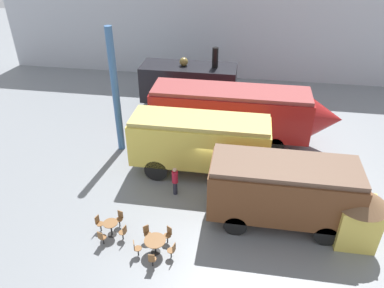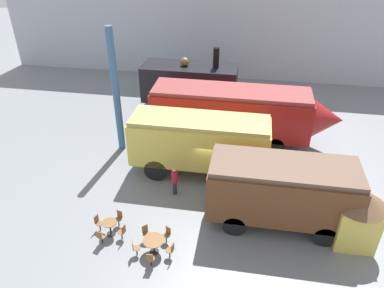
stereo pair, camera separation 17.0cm
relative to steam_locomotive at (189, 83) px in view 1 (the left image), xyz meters
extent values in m
plane|color=gray|center=(3.27, -8.84, -2.17)|extent=(80.00, 80.00, 0.00)
cube|color=#B2B7C1|center=(3.27, 7.07, 2.33)|extent=(44.00, 0.15, 9.00)
cube|color=black|center=(-0.01, 0.00, 0.00)|extent=(7.19, 2.62, 2.72)
cylinder|color=black|center=(1.97, 0.00, 2.11)|extent=(0.45, 0.45, 1.49)
sphere|color=brown|center=(-0.37, 0.00, 1.66)|extent=(0.64, 0.64, 0.64)
cylinder|color=black|center=(2.15, -1.25, -1.55)|extent=(1.25, 0.12, 1.25)
cylinder|color=black|center=(2.15, 1.25, -1.55)|extent=(1.25, 0.12, 1.25)
cylinder|color=black|center=(-2.17, -1.25, -1.55)|extent=(1.25, 0.12, 1.25)
cylinder|color=black|center=(-2.17, 1.25, -1.55)|extent=(1.25, 0.12, 1.25)
cube|color=maroon|center=(3.45, -4.23, -0.09)|extent=(10.34, 2.82, 2.72)
cone|color=maroon|center=(9.62, -4.23, -0.09)|extent=(2.00, 2.58, 2.58)
cube|color=brown|center=(3.45, -4.23, 1.39)|extent=(10.13, 2.60, 0.24)
cylinder|color=black|center=(6.55, -5.58, -1.61)|extent=(1.11, 0.12, 1.11)
cylinder|color=black|center=(6.55, -2.87, -1.61)|extent=(1.11, 0.12, 1.11)
cylinder|color=black|center=(0.34, -5.58, -1.61)|extent=(1.11, 0.12, 1.11)
cylinder|color=black|center=(0.34, -2.87, -1.61)|extent=(1.11, 0.12, 1.11)
cube|color=#E0C64C|center=(2.03, -8.38, -0.03)|extent=(7.86, 2.56, 2.51)
cube|color=tan|center=(2.03, -8.38, 1.34)|extent=(7.71, 2.35, 0.24)
cylinder|color=black|center=(4.39, -9.59, -1.49)|extent=(1.36, 0.12, 1.36)
cylinder|color=black|center=(4.39, -7.16, -1.49)|extent=(1.36, 0.12, 1.36)
cylinder|color=black|center=(-0.33, -9.59, -1.49)|extent=(1.36, 0.12, 1.36)
cylinder|color=black|center=(-0.33, -7.16, -1.49)|extent=(1.36, 0.12, 1.36)
cube|color=brown|center=(6.55, -11.86, -0.19)|extent=(7.01, 2.83, 2.50)
cube|color=brown|center=(6.55, -11.86, 1.18)|extent=(6.87, 2.61, 0.24)
cylinder|color=black|center=(8.65, -13.22, -1.61)|extent=(1.12, 0.12, 1.12)
cylinder|color=black|center=(8.65, -10.50, -1.61)|extent=(1.12, 0.12, 1.12)
cylinder|color=black|center=(4.45, -13.22, -1.61)|extent=(1.12, 0.12, 1.12)
cylinder|color=black|center=(4.45, -10.50, -1.61)|extent=(1.12, 0.12, 1.12)
cylinder|color=black|center=(0.92, -14.89, -2.16)|extent=(0.44, 0.44, 0.02)
cylinder|color=black|center=(0.92, -14.89, -1.79)|extent=(0.08, 0.08, 0.71)
cylinder|color=brown|center=(0.92, -14.89, -1.42)|extent=(0.99, 0.99, 0.03)
cylinder|color=black|center=(-1.43, -14.16, -2.16)|extent=(0.44, 0.44, 0.02)
cylinder|color=black|center=(-1.43, -14.16, -1.79)|extent=(0.08, 0.08, 0.73)
cylinder|color=brown|center=(-1.43, -14.16, -1.41)|extent=(0.70, 0.70, 0.03)
cylinder|color=black|center=(0.19, -15.19, -1.96)|extent=(0.06, 0.06, 0.42)
cylinder|color=brown|center=(0.19, -15.19, -1.74)|extent=(0.36, 0.36, 0.03)
cube|color=brown|center=(0.05, -15.25, -1.51)|extent=(0.15, 0.28, 0.42)
cylinder|color=black|center=(0.99, -15.68, -1.96)|extent=(0.06, 0.06, 0.42)
cylinder|color=brown|center=(0.99, -15.68, -1.74)|extent=(0.36, 0.36, 0.03)
cube|color=brown|center=(1.00, -15.83, -1.51)|extent=(0.29, 0.06, 0.42)
cylinder|color=black|center=(1.70, -15.07, -1.96)|extent=(0.06, 0.06, 0.42)
cylinder|color=brown|center=(1.70, -15.07, -1.74)|extent=(0.36, 0.36, 0.03)
cube|color=brown|center=(1.84, -15.11, -1.51)|extent=(0.11, 0.29, 0.42)
cylinder|color=black|center=(1.34, -14.21, -1.96)|extent=(0.06, 0.06, 0.42)
cylinder|color=brown|center=(1.34, -14.21, -1.74)|extent=(0.36, 0.36, 0.03)
cube|color=brown|center=(1.42, -14.08, -1.51)|extent=(0.27, 0.18, 0.42)
cylinder|color=black|center=(0.41, -14.28, -1.96)|extent=(0.06, 0.06, 0.42)
cylinder|color=brown|center=(0.41, -14.28, -1.74)|extent=(0.36, 0.36, 0.03)
cube|color=brown|center=(0.31, -14.17, -1.51)|extent=(0.24, 0.22, 0.42)
cylinder|color=black|center=(-1.24, -13.53, -1.96)|extent=(0.06, 0.06, 0.42)
cylinder|color=brown|center=(-1.24, -13.53, -1.74)|extent=(0.36, 0.36, 0.03)
cube|color=brown|center=(-1.20, -13.39, -1.51)|extent=(0.29, 0.12, 0.42)
cylinder|color=black|center=(-2.05, -13.97, -1.96)|extent=(0.06, 0.06, 0.42)
cylinder|color=brown|center=(-2.05, -13.97, -1.74)|extent=(0.36, 0.36, 0.03)
cube|color=brown|center=(-2.20, -13.92, -1.51)|extent=(0.12, 0.29, 0.42)
cylinder|color=black|center=(-1.62, -14.78, -1.96)|extent=(0.06, 0.06, 0.42)
cylinder|color=brown|center=(-1.62, -14.78, -1.74)|extent=(0.36, 0.36, 0.03)
cube|color=brown|center=(-1.66, -14.93, -1.51)|extent=(0.29, 0.12, 0.42)
cylinder|color=black|center=(-0.81, -14.34, -1.96)|extent=(0.06, 0.06, 0.42)
cylinder|color=brown|center=(-0.81, -14.34, -1.74)|extent=(0.36, 0.36, 0.03)
cube|color=brown|center=(-0.66, -14.39, -1.51)|extent=(0.12, 0.29, 0.42)
cylinder|color=#262633|center=(1.00, -10.61, -1.77)|extent=(0.24, 0.24, 0.80)
cylinder|color=#B2192D|center=(1.00, -10.61, -1.02)|extent=(0.34, 0.34, 0.71)
sphere|color=tan|center=(1.00, -10.61, -0.54)|extent=(0.23, 0.23, 0.23)
cube|color=#DBC151|center=(9.95, -12.65, -1.07)|extent=(1.80, 1.80, 2.20)
cone|color=brown|center=(9.95, -12.65, 0.43)|extent=(2.34, 2.34, 0.80)
cylinder|color=#386093|center=(-3.42, -6.53, 1.83)|extent=(0.44, 0.44, 8.00)
camera|label=1|loc=(4.47, -26.48, 11.18)|focal=35.00mm
camera|label=2|loc=(4.63, -26.45, 11.18)|focal=35.00mm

